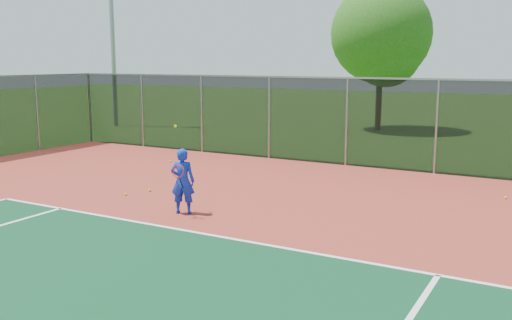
# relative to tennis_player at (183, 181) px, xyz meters

# --- Properties ---
(court_apron) EXTENTS (30.00, 20.00, 0.02)m
(court_apron) POSITION_rel_tennis_player_xyz_m (4.13, -2.13, -0.79)
(court_apron) COLOR maroon
(court_apron) RESTS_ON ground
(fence_back) EXTENTS (30.00, 0.06, 3.03)m
(fence_back) POSITION_rel_tennis_player_xyz_m (4.13, 7.87, 0.76)
(fence_back) COLOR black
(fence_back) RESTS_ON court_apron
(tennis_player) EXTENTS (0.67, 0.70, 2.09)m
(tennis_player) POSITION_rel_tennis_player_xyz_m (0.00, 0.00, 0.00)
(tennis_player) COLOR #142CC1
(tennis_player) RESTS_ON court_apron
(practice_ball_0) EXTENTS (0.07, 0.07, 0.07)m
(practice_ball_0) POSITION_rel_tennis_player_xyz_m (-3.35, 4.66, -0.75)
(practice_ball_0) COLOR #CBD919
(practice_ball_0) RESTS_ON court_apron
(practice_ball_1) EXTENTS (0.07, 0.07, 0.07)m
(practice_ball_1) POSITION_rel_tennis_player_xyz_m (6.52, 5.28, -0.75)
(practice_ball_1) COLOR #CBD919
(practice_ball_1) RESTS_ON court_apron
(practice_ball_4) EXTENTS (0.07, 0.07, 0.07)m
(practice_ball_4) POSITION_rel_tennis_player_xyz_m (-2.19, 1.41, -0.75)
(practice_ball_4) COLOR #CBD919
(practice_ball_4) RESTS_ON court_apron
(practice_ball_6) EXTENTS (0.07, 0.07, 0.07)m
(practice_ball_6) POSITION_rel_tennis_player_xyz_m (-2.43, 0.71, -0.75)
(practice_ball_6) COLOR #CBD919
(practice_ball_6) RESTS_ON court_apron
(practice_ball_7) EXTENTS (0.07, 0.07, 0.07)m
(practice_ball_7) POSITION_rel_tennis_player_xyz_m (-4.51, 5.35, -0.75)
(practice_ball_7) COLOR #CBD919
(practice_ball_7) RESTS_ON court_apron
(floodlight_nw) EXTENTS (0.90, 0.40, 11.57)m
(floodlight_nw) POSITION_rel_tennis_player_xyz_m (-14.31, 13.16, 5.75)
(floodlight_nw) COLOR gray
(floodlight_nw) RESTS_ON ground
(tree_back_left) EXTENTS (5.12, 5.12, 7.53)m
(tree_back_left) POSITION_rel_tennis_player_xyz_m (-0.93, 18.36, 3.92)
(tree_back_left) COLOR #351E13
(tree_back_left) RESTS_ON ground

